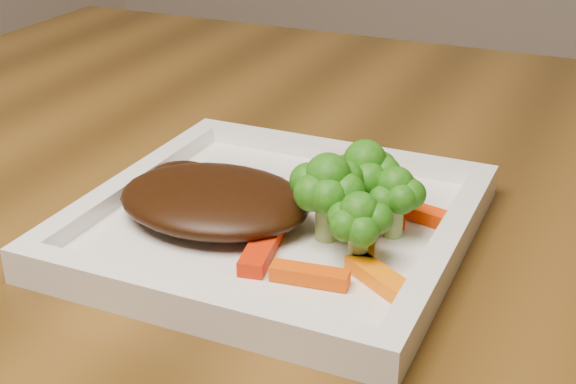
% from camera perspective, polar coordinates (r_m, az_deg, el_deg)
% --- Properties ---
extents(plate, '(0.27, 0.27, 0.01)m').
position_cam_1_polar(plate, '(0.59, -0.89, -2.54)').
color(plate, white).
rests_on(plate, dining_table).
extents(steak, '(0.15, 0.11, 0.03)m').
position_cam_1_polar(steak, '(0.59, -5.26, -0.55)').
color(steak, black).
rests_on(steak, plate).
extents(broccoli_0, '(0.06, 0.06, 0.07)m').
position_cam_1_polar(broccoli_0, '(0.58, 5.45, 1.11)').
color(broccoli_0, '#2E5D0F').
rests_on(broccoli_0, plate).
extents(broccoli_1, '(0.05, 0.05, 0.06)m').
position_cam_1_polar(broccoli_1, '(0.56, 7.62, -0.14)').
color(broccoli_1, '#2C5B0F').
rests_on(broccoli_1, plate).
extents(broccoli_2, '(0.06, 0.06, 0.06)m').
position_cam_1_polar(broccoli_2, '(0.52, 5.06, -2.29)').
color(broccoli_2, '#306F12').
rests_on(broccoli_2, plate).
extents(broccoli_3, '(0.07, 0.07, 0.06)m').
position_cam_1_polar(broccoli_3, '(0.55, 2.83, -0.46)').
color(broccoli_3, '#2B6010').
rests_on(broccoli_3, plate).
extents(carrot_0, '(0.05, 0.02, 0.01)m').
position_cam_1_polar(carrot_0, '(0.51, 1.55, -5.94)').
color(carrot_0, '#E34A03').
rests_on(carrot_0, plate).
extents(carrot_1, '(0.06, 0.04, 0.01)m').
position_cam_1_polar(carrot_1, '(0.51, 6.68, -6.16)').
color(carrot_1, orange).
rests_on(carrot_1, plate).
extents(carrot_2, '(0.03, 0.07, 0.01)m').
position_cam_1_polar(carrot_2, '(0.54, -1.85, -3.99)').
color(carrot_2, red).
rests_on(carrot_2, plate).
extents(carrot_3, '(0.05, 0.03, 0.01)m').
position_cam_1_polar(carrot_3, '(0.59, 10.13, -1.71)').
color(carrot_3, '#FF3A04').
rests_on(carrot_3, plate).
extents(carrot_4, '(0.03, 0.06, 0.01)m').
position_cam_1_polar(carrot_4, '(0.64, 2.96, 0.71)').
color(carrot_4, '#DE3C03').
rests_on(carrot_4, plate).
extents(carrot_5, '(0.03, 0.05, 0.01)m').
position_cam_1_polar(carrot_5, '(0.55, 5.48, -3.73)').
color(carrot_5, '#E95903').
rests_on(carrot_5, plate).
extents(carrot_6, '(0.06, 0.05, 0.01)m').
position_cam_1_polar(carrot_6, '(0.58, 5.33, -2.10)').
color(carrot_6, red).
rests_on(carrot_6, plate).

